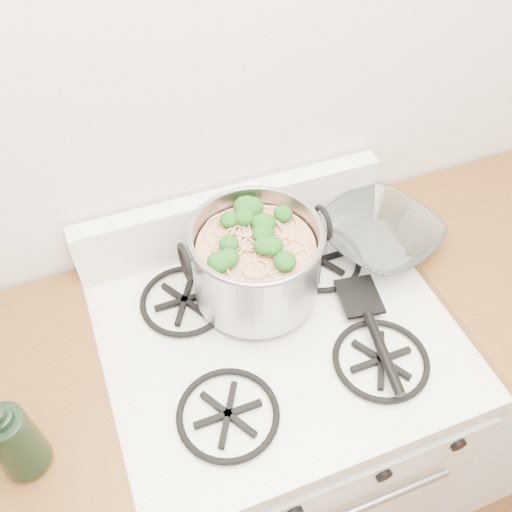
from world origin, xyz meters
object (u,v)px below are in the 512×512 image
object	(u,v)px
spatula	(360,294)
bottle	(11,435)
stock_pot	(256,262)
glass_bowl	(378,240)
gas_range	(274,427)

from	to	relation	value
spatula	bottle	distance (m)	0.75
stock_pot	glass_bowl	xyz separation A→B (m)	(0.33, 0.02, -0.08)
glass_bowl	bottle	bearing A→B (deg)	-163.76
spatula	bottle	xyz separation A→B (m)	(-0.74, -0.12, 0.10)
gas_range	spatula	xyz separation A→B (m)	(0.20, 0.01, 0.50)
stock_pot	glass_bowl	size ratio (longest dim) A/B	2.94
stock_pot	glass_bowl	distance (m)	0.34
gas_range	stock_pot	size ratio (longest dim) A/B	2.88
spatula	gas_range	bearing A→B (deg)	-167.48
spatula	glass_bowl	distance (m)	0.18
stock_pot	bottle	world-z (taller)	bottle
gas_range	glass_bowl	bearing A→B (deg)	23.96
glass_bowl	gas_range	bearing A→B (deg)	-156.04
spatula	glass_bowl	world-z (taller)	glass_bowl
spatula	glass_bowl	xyz separation A→B (m)	(0.12, 0.13, 0.00)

